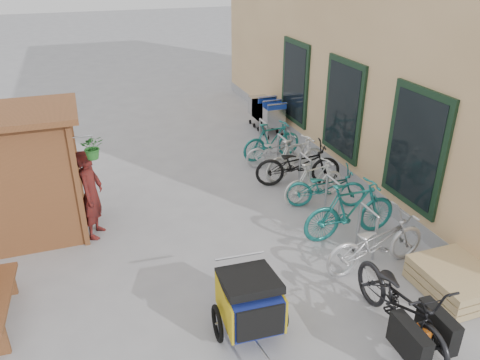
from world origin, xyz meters
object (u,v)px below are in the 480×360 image
object	(u,v)px
kiosk	(14,160)
bike_0	(376,242)
person_kiosk	(91,194)
bike_7	(272,141)
pallet_stack	(455,281)
cargo_bike	(402,305)
bike_1	(350,210)
bike_4	(298,164)
child_trailer	(250,300)
bike_2	(326,187)
bike_5	(295,158)
bike_3	(314,181)
bike_6	(276,150)
shopping_carts	(266,111)

from	to	relation	value
kiosk	bike_0	bearing A→B (deg)	-28.02
person_kiosk	bike_7	size ratio (longest dim) A/B	1.05
pallet_stack	cargo_bike	size ratio (longest dim) A/B	0.59
bike_1	bike_4	bearing A→B (deg)	-0.62
kiosk	person_kiosk	xyz separation A→B (m)	(1.17, -0.34, -0.71)
person_kiosk	pallet_stack	bearing A→B (deg)	-103.72
child_trailer	bike_7	xyz separation A→B (m)	(2.64, 5.50, -0.06)
bike_0	pallet_stack	bearing A→B (deg)	-143.59
bike_2	bike_5	distance (m)	1.45
bike_5	bike_7	world-z (taller)	bike_5
child_trailer	bike_2	size ratio (longest dim) A/B	1.01
person_kiosk	bike_3	bearing A→B (deg)	-70.77
cargo_bike	pallet_stack	bearing A→B (deg)	20.59
bike_6	bike_4	bearing A→B (deg)	-175.03
bike_0	bike_5	xyz separation A→B (m)	(0.23, 3.57, -0.00)
kiosk	bike_7	size ratio (longest dim) A/B	1.56
shopping_carts	bike_5	size ratio (longest dim) A/B	0.98
bike_3	bike_7	bearing A→B (deg)	-10.19
kiosk	bike_6	world-z (taller)	kiosk
pallet_stack	bike_6	size ratio (longest dim) A/B	0.79
shopping_carts	bike_1	size ratio (longest dim) A/B	0.87
shopping_carts	bike_3	distance (m)	4.39
person_kiosk	bike_3	xyz separation A→B (m)	(4.43, -0.13, -0.39)
pallet_stack	child_trailer	size ratio (longest dim) A/B	0.72
shopping_carts	bike_3	xyz separation A→B (m)	(-0.68, -4.34, -0.16)
cargo_bike	bike_2	world-z (taller)	cargo_bike
kiosk	person_kiosk	size ratio (longest dim) A/B	1.48
bike_1	bike_7	distance (m)	3.84
kiosk	bike_3	size ratio (longest dim) A/B	1.67
bike_4	bike_7	size ratio (longest dim) A/B	1.19
bike_1	bike_2	bearing A→B (deg)	-6.67
bike_2	bike_5	size ratio (longest dim) A/B	1.00
bike_2	cargo_bike	bearing A→B (deg)	-174.00
child_trailer	bike_4	distance (m)	4.71
person_kiosk	bike_1	distance (m)	4.68
shopping_carts	bike_7	bearing A→B (deg)	-108.11
kiosk	child_trailer	distance (m)	4.79
bike_6	shopping_carts	bearing A→B (deg)	-14.07
bike_3	bike_6	distance (m)	1.93
shopping_carts	bike_3	world-z (taller)	shopping_carts
bike_1	bike_4	xyz separation A→B (m)	(0.04, 2.26, -0.05)
bike_3	bike_4	xyz separation A→B (m)	(0.01, 0.79, 0.05)
shopping_carts	bike_2	world-z (taller)	shopping_carts
bike_1	child_trailer	bearing A→B (deg)	123.36
child_trailer	bike_5	distance (m)	5.05
kiosk	bike_3	bearing A→B (deg)	-4.79
pallet_stack	person_kiosk	size ratio (longest dim) A/B	0.71
bike_1	bike_6	distance (m)	3.41
bike_0	bike_5	bearing A→B (deg)	-7.56
bike_0	bike_7	size ratio (longest dim) A/B	1.18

